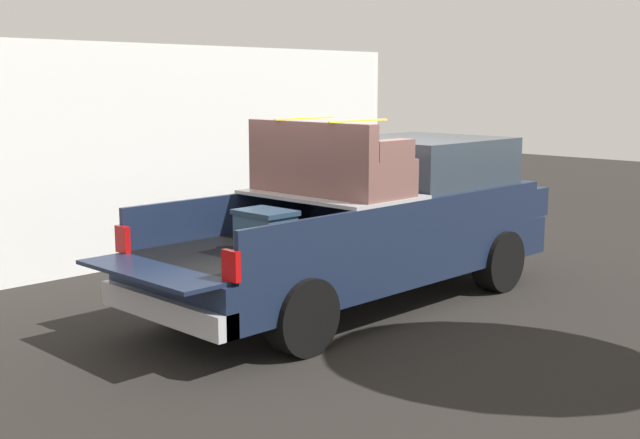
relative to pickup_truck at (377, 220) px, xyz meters
The scene contains 4 objects.
ground_plane 1.05m from the pickup_truck, behind, with size 40.00×40.00×0.00m, color black.
pickup_truck is the anchor object (origin of this frame).
building_facade 3.94m from the pickup_truck, 97.25° to the left, with size 9.56×0.36×3.19m, color white.
trash_can 4.05m from the pickup_truck, 45.09° to the left, with size 0.60×0.60×0.98m.
Camera 1 is at (-7.10, -6.39, 2.63)m, focal length 45.85 mm.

